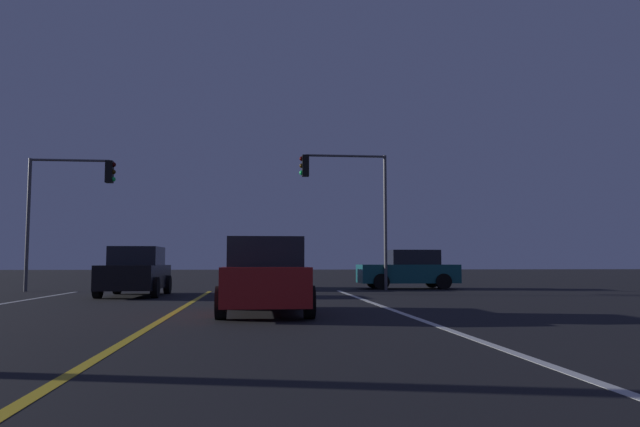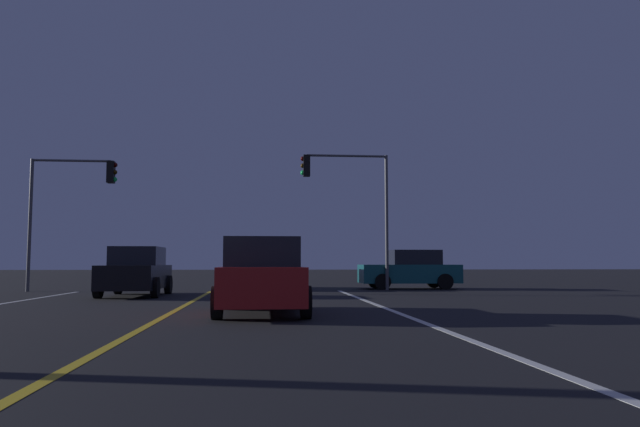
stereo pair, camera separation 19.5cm
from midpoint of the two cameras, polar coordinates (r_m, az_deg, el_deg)
lane_edge_right at (r=9.11m, az=15.43°, el=-11.72°), size 0.16×32.53×0.01m
lane_center_divider at (r=8.78m, az=-18.94°, el=-11.91°), size 0.16×32.53×0.01m
car_lead_same_lane at (r=13.80m, az=-5.05°, el=-5.99°), size 2.02×4.30×1.70m
car_oncoming at (r=22.02m, az=-16.64°, el=-5.30°), size 2.02×4.30×1.70m
car_crossing_side at (r=27.04m, az=8.69°, el=-5.28°), size 4.30×2.02×1.70m
car_ahead_far at (r=26.72m, az=-5.22°, el=-5.32°), size 2.02×4.30×1.70m
traffic_light_near_right at (r=25.67m, az=2.67°, el=2.34°), size 3.73×0.36×5.72m
traffic_light_near_left at (r=26.52m, az=-22.01°, el=1.85°), size 3.44×0.36×5.34m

